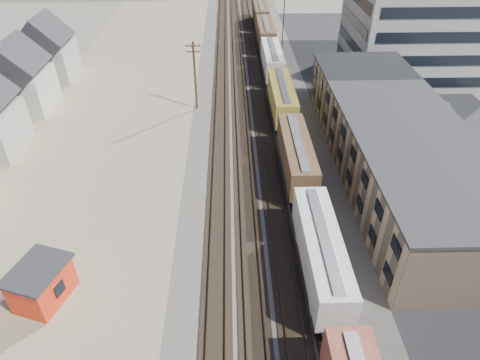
{
  "coord_description": "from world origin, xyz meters",
  "views": [
    {
      "loc": [
        -3.7,
        -16.35,
        28.51
      ],
      "look_at": [
        -2.71,
        19.24,
        3.0
      ],
      "focal_mm": 32.0,
      "sensor_mm": 36.0,
      "label": 1
    }
  ],
  "objects_px": {
    "utility_pole_north": "(195,75)",
    "freight_train": "(288,123)",
    "parked_car_blue": "(397,71)",
    "maintenance_shed": "(42,284)"
  },
  "relations": [
    {
      "from": "utility_pole_north",
      "to": "maintenance_shed",
      "type": "height_order",
      "value": "utility_pole_north"
    },
    {
      "from": "freight_train",
      "to": "utility_pole_north",
      "type": "relative_size",
      "value": 11.97
    },
    {
      "from": "utility_pole_north",
      "to": "parked_car_blue",
      "type": "distance_m",
      "value": 36.38
    },
    {
      "from": "utility_pole_north",
      "to": "parked_car_blue",
      "type": "bearing_deg",
      "value": 19.53
    },
    {
      "from": "freight_train",
      "to": "utility_pole_north",
      "type": "distance_m",
      "value": 16.15
    },
    {
      "from": "utility_pole_north",
      "to": "parked_car_blue",
      "type": "xyz_separation_m",
      "value": [
        34.02,
        12.07,
        -4.51
      ]
    },
    {
      "from": "freight_train",
      "to": "parked_car_blue",
      "type": "height_order",
      "value": "freight_train"
    },
    {
      "from": "maintenance_shed",
      "to": "parked_car_blue",
      "type": "bearing_deg",
      "value": 46.54
    },
    {
      "from": "utility_pole_north",
      "to": "freight_train",
      "type": "bearing_deg",
      "value": -39.58
    },
    {
      "from": "utility_pole_north",
      "to": "maintenance_shed",
      "type": "relative_size",
      "value": 1.75
    }
  ]
}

